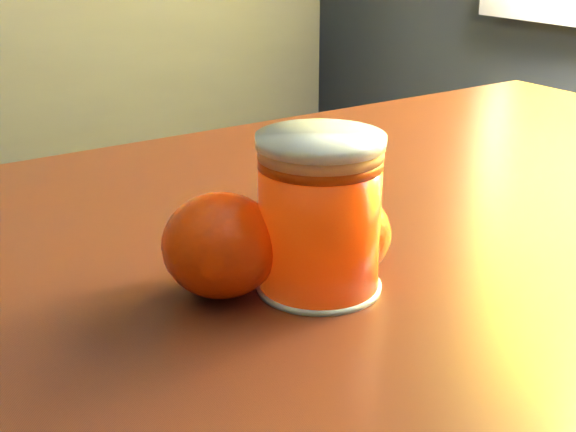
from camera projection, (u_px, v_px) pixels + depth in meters
table at (398, 393)px, 0.58m from camera, size 1.11×0.80×0.81m
juice_glass at (320, 215)px, 0.49m from camera, size 0.08×0.08×0.10m
orange_front at (221, 245)px, 0.49m from camera, size 0.09×0.09×0.06m
orange_back at (341, 233)px, 0.52m from camera, size 0.08×0.08×0.06m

